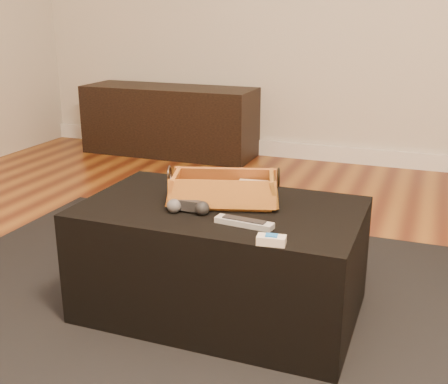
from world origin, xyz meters
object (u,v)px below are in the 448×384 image
(tv_remote, at_px, (218,198))
(silver_remote, at_px, (244,222))
(wicker_basket, at_px, (224,191))
(ottoman, at_px, (221,259))
(media_cabinet, at_px, (170,121))
(cream_gadget, at_px, (271,240))
(game_controller, at_px, (189,206))

(tv_remote, xyz_separation_m, silver_remote, (0.16, -0.16, -0.01))
(wicker_basket, bearing_deg, ottoman, -92.10)
(ottoman, bearing_deg, silver_remote, -47.41)
(silver_remote, bearing_deg, ottoman, 132.59)
(media_cabinet, relative_size, cream_gadget, 14.92)
(ottoman, height_order, cream_gadget, cream_gadget)
(wicker_basket, xyz_separation_m, silver_remote, (0.14, -0.18, -0.04))
(tv_remote, bearing_deg, cream_gadget, -67.49)
(game_controller, height_order, silver_remote, game_controller)
(media_cabinet, distance_m, silver_remote, 2.75)
(tv_remote, height_order, wicker_basket, wicker_basket)
(media_cabinet, distance_m, wicker_basket, 2.52)
(tv_remote, bearing_deg, media_cabinet, 97.38)
(wicker_basket, bearing_deg, tv_remote, -126.18)
(cream_gadget, bearing_deg, ottoman, 134.61)
(wicker_basket, relative_size, silver_remote, 2.15)
(game_controller, xyz_separation_m, silver_remote, (0.22, -0.05, -0.01))
(silver_remote, distance_m, cream_gadget, 0.17)
(ottoman, distance_m, cream_gadget, 0.44)
(media_cabinet, distance_m, game_controller, 2.60)
(wicker_basket, bearing_deg, media_cabinet, 120.85)
(media_cabinet, height_order, tv_remote, media_cabinet)
(tv_remote, distance_m, silver_remote, 0.22)
(media_cabinet, xyz_separation_m, silver_remote, (1.43, -2.34, 0.17))
(silver_remote, bearing_deg, cream_gadget, -42.95)
(media_cabinet, xyz_separation_m, ottoman, (1.29, -2.18, -0.05))
(wicker_basket, relative_size, cream_gadget, 4.76)
(wicker_basket, height_order, game_controller, wicker_basket)
(ottoman, distance_m, tv_remote, 0.24)
(media_cabinet, height_order, game_controller, media_cabinet)
(ottoman, bearing_deg, tv_remote, 158.20)
(media_cabinet, bearing_deg, tv_remote, -59.66)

